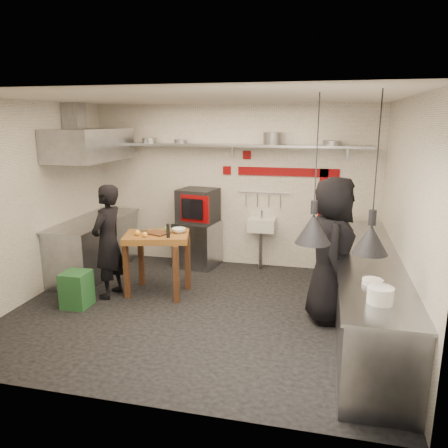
% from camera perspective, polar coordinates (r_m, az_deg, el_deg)
% --- Properties ---
extents(floor, '(5.00, 5.00, 0.00)m').
position_cam_1_polar(floor, '(6.10, -3.15, -11.13)').
color(floor, black).
rests_on(floor, ground).
extents(ceiling, '(5.00, 5.00, 0.00)m').
position_cam_1_polar(ceiling, '(5.56, -3.54, 16.14)').
color(ceiling, silver).
rests_on(ceiling, floor).
extents(wall_back, '(5.00, 0.04, 2.80)m').
position_cam_1_polar(wall_back, '(7.67, 1.15, 4.94)').
color(wall_back, silver).
rests_on(wall_back, floor).
extents(wall_front, '(5.00, 0.04, 2.80)m').
position_cam_1_polar(wall_front, '(3.77, -12.49, -4.47)').
color(wall_front, silver).
rests_on(wall_front, floor).
extents(wall_left, '(0.04, 4.20, 2.80)m').
position_cam_1_polar(wall_left, '(6.81, -23.97, 2.67)').
color(wall_left, silver).
rests_on(wall_left, floor).
extents(wall_right, '(0.04, 4.20, 2.80)m').
position_cam_1_polar(wall_right, '(5.51, 22.44, 0.51)').
color(wall_right, silver).
rests_on(wall_right, floor).
extents(red_band_horiz, '(1.70, 0.02, 0.14)m').
position_cam_1_polar(red_band_horiz, '(7.47, 8.32, 6.74)').
color(red_band_horiz, '#740507').
rests_on(red_band_horiz, wall_back).
extents(red_band_vert, '(0.14, 0.02, 1.10)m').
position_cam_1_polar(red_band_vert, '(7.52, 12.76, 2.88)').
color(red_band_vert, '#740507').
rests_on(red_band_vert, wall_back).
extents(red_tile_a, '(0.14, 0.02, 0.14)m').
position_cam_1_polar(red_tile_a, '(7.54, 3.02, 8.98)').
color(red_tile_a, '#740507').
rests_on(red_tile_a, wall_back).
extents(red_tile_b, '(0.14, 0.02, 0.14)m').
position_cam_1_polar(red_tile_b, '(7.64, 0.39, 7.02)').
color(red_tile_b, '#740507').
rests_on(red_tile_b, wall_back).
extents(back_shelf, '(4.60, 0.34, 0.04)m').
position_cam_1_polar(back_shelf, '(7.42, 0.88, 10.24)').
color(back_shelf, gray).
rests_on(back_shelf, wall_back).
extents(shelf_bracket_left, '(0.04, 0.06, 0.24)m').
position_cam_1_polar(shelf_bracket_left, '(8.19, -12.17, 9.55)').
color(shelf_bracket_left, gray).
rests_on(shelf_bracket_left, wall_back).
extents(shelf_bracket_mid, '(0.04, 0.06, 0.24)m').
position_cam_1_polar(shelf_bracket_mid, '(7.57, 1.13, 9.55)').
color(shelf_bracket_mid, gray).
rests_on(shelf_bracket_mid, wall_back).
extents(shelf_bracket_right, '(0.04, 0.06, 0.24)m').
position_cam_1_polar(shelf_bracket_right, '(7.41, 15.82, 8.96)').
color(shelf_bracket_right, gray).
rests_on(shelf_bracket_right, wall_back).
extents(pan_far_left, '(0.32, 0.32, 0.09)m').
position_cam_1_polar(pan_far_left, '(7.86, -9.68, 10.71)').
color(pan_far_left, gray).
rests_on(pan_far_left, back_shelf).
extents(pan_mid_left, '(0.25, 0.25, 0.07)m').
position_cam_1_polar(pan_mid_left, '(7.65, -5.64, 10.69)').
color(pan_mid_left, gray).
rests_on(pan_mid_left, back_shelf).
extents(stock_pot, '(0.36, 0.36, 0.20)m').
position_cam_1_polar(stock_pot, '(7.30, 6.41, 11.05)').
color(stock_pot, gray).
rests_on(stock_pot, back_shelf).
extents(pan_right, '(0.33, 0.33, 0.08)m').
position_cam_1_polar(pan_right, '(7.24, 13.90, 10.26)').
color(pan_right, gray).
rests_on(pan_right, back_shelf).
extents(oven_stand, '(0.79, 0.74, 0.80)m').
position_cam_1_polar(oven_stand, '(7.73, -3.49, -2.60)').
color(oven_stand, gray).
rests_on(oven_stand, floor).
extents(combi_oven, '(0.70, 0.67, 0.58)m').
position_cam_1_polar(combi_oven, '(7.57, -3.41, 2.42)').
color(combi_oven, black).
rests_on(combi_oven, oven_stand).
extents(oven_door, '(0.52, 0.12, 0.46)m').
position_cam_1_polar(oven_door, '(7.30, -3.83, 2.00)').
color(oven_door, '#740507').
rests_on(oven_door, combi_oven).
extents(oven_glass, '(0.39, 0.09, 0.34)m').
position_cam_1_polar(oven_glass, '(7.28, -4.19, 1.96)').
color(oven_glass, black).
rests_on(oven_glass, oven_door).
extents(hand_sink, '(0.46, 0.34, 0.22)m').
position_cam_1_polar(hand_sink, '(7.52, 4.94, -0.10)').
color(hand_sink, silver).
rests_on(hand_sink, wall_back).
extents(sink_tap, '(0.03, 0.03, 0.14)m').
position_cam_1_polar(sink_tap, '(7.48, 4.97, 1.24)').
color(sink_tap, gray).
rests_on(sink_tap, hand_sink).
extents(sink_drain, '(0.06, 0.06, 0.66)m').
position_cam_1_polar(sink_drain, '(7.60, 4.83, -3.39)').
color(sink_drain, gray).
rests_on(sink_drain, floor).
extents(utensil_rail, '(0.90, 0.02, 0.02)m').
position_cam_1_polar(utensil_rail, '(7.55, 5.18, 4.13)').
color(utensil_rail, gray).
rests_on(utensil_rail, wall_back).
extents(counter_right, '(0.70, 3.80, 0.90)m').
position_cam_1_polar(counter_right, '(5.74, 18.10, -8.58)').
color(counter_right, gray).
rests_on(counter_right, floor).
extents(counter_right_top, '(0.76, 3.90, 0.03)m').
position_cam_1_polar(counter_right_top, '(5.59, 18.45, -4.14)').
color(counter_right_top, gray).
rests_on(counter_right_top, counter_right).
extents(plate_stack, '(0.30, 0.30, 0.15)m').
position_cam_1_polar(plate_stack, '(4.21, 19.74, -8.74)').
color(plate_stack, silver).
rests_on(plate_stack, counter_right_top).
extents(small_bowl_right, '(0.22, 0.22, 0.05)m').
position_cam_1_polar(small_bowl_right, '(4.66, 18.84, -7.15)').
color(small_bowl_right, silver).
rests_on(small_bowl_right, counter_right_top).
extents(counter_left, '(0.70, 1.90, 0.90)m').
position_cam_1_polar(counter_left, '(7.68, -16.52, -2.88)').
color(counter_left, gray).
rests_on(counter_left, floor).
extents(counter_left_top, '(0.76, 2.00, 0.03)m').
position_cam_1_polar(counter_left_top, '(7.56, -16.76, 0.50)').
color(counter_left_top, gray).
rests_on(counter_left_top, counter_left).
extents(extractor_hood, '(0.78, 1.60, 0.50)m').
position_cam_1_polar(extractor_hood, '(7.37, -17.07, 9.87)').
color(extractor_hood, gray).
rests_on(extractor_hood, ceiling).
extents(hood_duct, '(0.28, 0.28, 0.50)m').
position_cam_1_polar(hood_duct, '(7.49, -18.98, 12.86)').
color(hood_duct, gray).
rests_on(hood_duct, ceiling).
extents(green_bin, '(0.36, 0.36, 0.50)m').
position_cam_1_polar(green_bin, '(6.44, -18.70, -8.08)').
color(green_bin, '#235A2B').
rests_on(green_bin, floor).
extents(prep_table, '(1.05, 0.85, 0.92)m').
position_cam_1_polar(prep_table, '(6.55, -8.65, -5.18)').
color(prep_table, brown).
rests_on(prep_table, floor).
extents(cutting_board, '(0.39, 0.34, 0.02)m').
position_cam_1_polar(cutting_board, '(6.42, -8.73, -1.16)').
color(cutting_board, '#4F2D1A').
rests_on(cutting_board, prep_table).
extents(pepper_mill, '(0.06, 0.06, 0.20)m').
position_cam_1_polar(pepper_mill, '(6.17, -7.31, -0.88)').
color(pepper_mill, black).
rests_on(pepper_mill, prep_table).
extents(lemon_a, '(0.10, 0.10, 0.09)m').
position_cam_1_polar(lemon_a, '(6.38, -11.25, -1.13)').
color(lemon_a, gold).
rests_on(lemon_a, prep_table).
extents(lemon_b, '(0.07, 0.07, 0.07)m').
position_cam_1_polar(lemon_b, '(6.27, -10.31, -1.36)').
color(lemon_b, gold).
rests_on(lemon_b, prep_table).
extents(veg_ball, '(0.10, 0.10, 0.10)m').
position_cam_1_polar(veg_ball, '(6.47, -7.39, -0.67)').
color(veg_ball, '#749946').
rests_on(veg_ball, prep_table).
extents(steel_tray, '(0.19, 0.15, 0.03)m').
position_cam_1_polar(steel_tray, '(6.60, -10.70, -0.82)').
color(steel_tray, gray).
rests_on(steel_tray, prep_table).
extents(bowl, '(0.22, 0.22, 0.07)m').
position_cam_1_polar(bowl, '(6.45, -5.90, -0.84)').
color(bowl, silver).
rests_on(bowl, prep_table).
extents(heat_lamp_near, '(0.46, 0.46, 1.52)m').
position_cam_1_polar(heat_lamp_near, '(4.53, 11.93, 6.84)').
color(heat_lamp_near, black).
rests_on(heat_lamp_near, ceiling).
extents(heat_lamp_far, '(0.41, 0.41, 1.47)m').
position_cam_1_polar(heat_lamp_far, '(4.12, 19.23, 6.12)').
color(heat_lamp_far, black).
rests_on(heat_lamp_far, ceiling).
extents(chef_left, '(0.46, 0.64, 1.66)m').
position_cam_1_polar(chef_left, '(6.50, -14.92, -2.24)').
color(chef_left, black).
rests_on(chef_left, floor).
extents(chef_right, '(0.64, 0.94, 1.87)m').
position_cam_1_polar(chef_right, '(5.67, 13.89, -3.37)').
color(chef_right, black).
rests_on(chef_right, floor).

